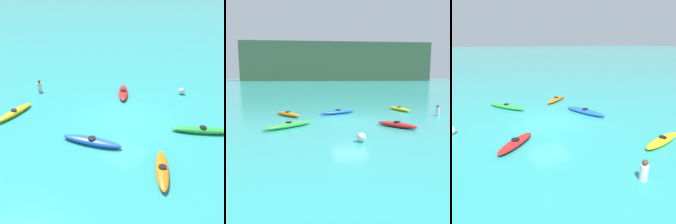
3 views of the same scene
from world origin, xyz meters
TOP-DOWN VIEW (x-y plane):
  - ground_plane at (0.00, 0.00)m, footprint 600.00×600.00m
  - kayak_red at (2.36, -2.79)m, footprint 2.19×2.49m
  - kayak_green at (-4.26, -1.81)m, footprint 3.20×2.50m
  - kayak_orange at (-4.46, 2.65)m, footprint 2.20×2.70m
  - kayak_yellow at (5.55, 4.09)m, footprint 1.21×3.06m
  - kayak_blue at (-0.36, 3.11)m, footprint 3.32×1.91m
  - buoy_white at (-0.71, -5.68)m, footprint 0.44×0.44m
  - person_near_shore at (7.34, 0.82)m, footprint 0.37×0.37m

SIDE VIEW (x-z plane):
  - ground_plane at x=0.00m, z-range 0.00..0.00m
  - kayak_green at x=-4.26m, z-range -0.02..0.35m
  - kayak_yellow at x=5.55m, z-range -0.02..0.35m
  - kayak_orange at x=-4.46m, z-range -0.02..0.35m
  - kayak_blue at x=-0.36m, z-range -0.02..0.35m
  - kayak_red at x=2.36m, z-range -0.02..0.35m
  - buoy_white at x=-0.71m, z-range 0.00..0.44m
  - person_near_shore at x=7.34m, z-range -0.05..0.83m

